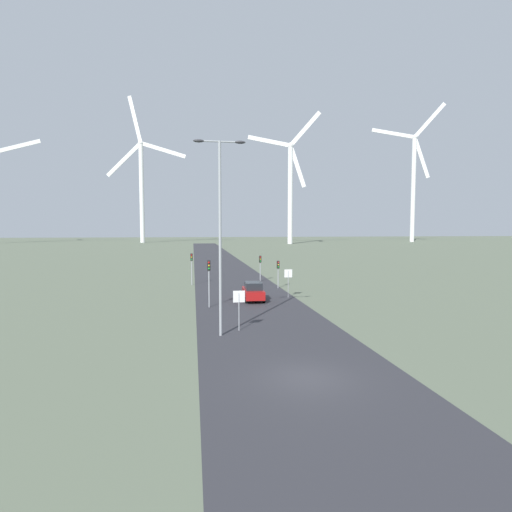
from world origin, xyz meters
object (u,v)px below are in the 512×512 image
object	(u,v)px
stop_sign_near	(239,303)
wind_turbine_center	(290,183)
wind_turbine_left	(141,181)
wind_turbine_right	(414,178)
traffic_light_post_near_right	(278,268)
traffic_light_post_mid_left	(192,262)
traffic_light_post_near_left	(209,273)
streetlamp	(220,218)
traffic_light_post_mid_right	(260,263)
stop_sign_far	(288,278)
car_approaching	(253,291)

from	to	relation	value
stop_sign_near	wind_turbine_center	bearing A→B (deg)	74.83
wind_turbine_left	wind_turbine_right	xyz separation A→B (m)	(135.80, -10.18, 2.62)
traffic_light_post_near_right	traffic_light_post_mid_left	bearing A→B (deg)	156.73
wind_turbine_right	wind_turbine_center	bearing A→B (deg)	-167.27
traffic_light_post_near_right	wind_turbine_right	world-z (taller)	wind_turbine_right
wind_turbine_center	traffic_light_post_near_left	bearing A→B (deg)	-106.69
streetlamp	traffic_light_post_mid_right	size ratio (longest dim) A/B	3.71
traffic_light_post_near_left	stop_sign_far	bearing A→B (deg)	24.88
stop_sign_far	traffic_light_post_near_right	xyz separation A→B (m)	(0.35, 6.43, 0.36)
traffic_light_post_mid_right	wind_turbine_center	xyz separation A→B (m)	(34.47, 123.21, 24.59)
car_approaching	wind_turbine_center	size ratio (longest dim) A/B	0.07
traffic_light_post_near_right	traffic_light_post_mid_right	world-z (taller)	traffic_light_post_mid_right
stop_sign_near	wind_turbine_right	world-z (taller)	wind_turbine_right
streetlamp	wind_turbine_right	xyz separation A→B (m)	(109.89, 164.70, 24.81)
traffic_light_post_mid_left	car_approaching	distance (m)	13.43
wind_turbine_left	wind_turbine_center	distance (m)	72.19
stop_sign_near	traffic_light_post_mid_left	world-z (taller)	traffic_light_post_mid_left
traffic_light_post_mid_left	streetlamp	bearing A→B (deg)	-85.44
traffic_light_post_near_left	car_approaching	xyz separation A→B (m)	(4.36, 2.60, -2.15)
traffic_light_post_mid_left	car_approaching	size ratio (longest dim) A/B	0.94
stop_sign_far	wind_turbine_center	world-z (taller)	wind_turbine_center
wind_turbine_left	traffic_light_post_near_left	bearing A→B (deg)	-81.22
stop_sign_far	wind_turbine_left	xyz separation A→B (m)	(-33.67, 161.59, 27.84)
stop_sign_far	wind_turbine_center	xyz separation A→B (m)	(33.76, 135.96, 25.08)
stop_sign_near	traffic_light_post_mid_right	world-z (taller)	traffic_light_post_mid_right
car_approaching	traffic_light_post_near_right	bearing A→B (deg)	61.59
traffic_light_post_near_left	wind_turbine_right	xyz separation A→B (m)	(110.25, 155.17, 29.41)
traffic_light_post_mid_right	stop_sign_near	bearing A→B (deg)	-102.88
traffic_light_post_mid_right	wind_turbine_center	size ratio (longest dim) A/B	0.06
traffic_light_post_near_right	traffic_light_post_mid_left	size ratio (longest dim) A/B	0.83
stop_sign_far	traffic_light_post_near_right	world-z (taller)	traffic_light_post_near_right
traffic_light_post_mid_right	car_approaching	xyz separation A→B (m)	(-3.05, -13.92, -1.58)
streetlamp	traffic_light_post_near_right	world-z (taller)	streetlamp
wind_turbine_left	traffic_light_post_near_right	bearing A→B (deg)	-77.63
traffic_light_post_mid_left	wind_turbine_right	world-z (taller)	wind_turbine_right
stop_sign_near	traffic_light_post_near_left	xyz separation A→B (m)	(-1.70, 8.47, 1.12)
traffic_light_post_near_left	traffic_light_post_mid_right	size ratio (longest dim) A/B	1.23
traffic_light_post_mid_right	wind_turbine_left	bearing A→B (deg)	102.49
wind_turbine_right	traffic_light_post_mid_right	bearing A→B (deg)	-126.56
stop_sign_far	wind_turbine_right	world-z (taller)	wind_turbine_right
car_approaching	wind_turbine_center	world-z (taller)	wind_turbine_center
car_approaching	traffic_light_post_mid_left	bearing A→B (deg)	116.40
traffic_light_post_near_left	traffic_light_post_mid_left	size ratio (longest dim) A/B	1.07
wind_turbine_left	car_approaching	bearing A→B (deg)	-79.59
streetlamp	traffic_light_post_mid_right	bearing A→B (deg)	74.86
stop_sign_near	traffic_light_post_mid_left	size ratio (longest dim) A/B	0.71
traffic_light_post_mid_right	wind_turbine_left	world-z (taller)	wind_turbine_left
car_approaching	streetlamp	bearing A→B (deg)	-108.22
stop_sign_near	wind_turbine_center	size ratio (longest dim) A/B	0.05
traffic_light_post_near_right	stop_sign_far	bearing A→B (deg)	-93.08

